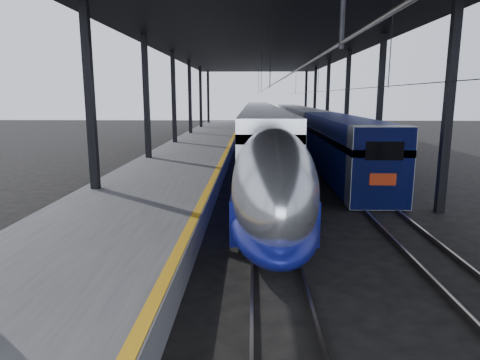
{
  "coord_description": "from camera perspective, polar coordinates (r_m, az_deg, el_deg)",
  "views": [
    {
      "loc": [
        1.28,
        -13.67,
        5.07
      ],
      "look_at": [
        0.81,
        2.02,
        2.0
      ],
      "focal_mm": 32.0,
      "sensor_mm": 36.0,
      "label": 1
    }
  ],
  "objects": [
    {
      "name": "tgv_train",
      "position": [
        41.75,
        2.71,
        6.78
      ],
      "size": [
        2.93,
        65.2,
        4.2
      ],
      "color": "#B5B7BC",
      "rests_on": "ground"
    },
    {
      "name": "rails",
      "position": [
        34.19,
        7.1,
        2.59
      ],
      "size": [
        6.52,
        80.0,
        0.16
      ],
      "color": "slate",
      "rests_on": "ground"
    },
    {
      "name": "second_train",
      "position": [
        46.35,
        8.86,
        7.04
      ],
      "size": [
        2.76,
        56.05,
        3.8
      ],
      "color": "navy",
      "rests_on": "ground"
    },
    {
      "name": "platform",
      "position": [
        34.31,
        -6.33,
        3.34
      ],
      "size": [
        6.0,
        80.0,
        1.0
      ],
      "primitive_type": "cube",
      "color": "#4C4C4F",
      "rests_on": "ground"
    },
    {
      "name": "canopy",
      "position": [
        33.92,
        2.88,
        17.9
      ],
      "size": [
        18.0,
        75.0,
        9.47
      ],
      "color": "black",
      "rests_on": "ground"
    },
    {
      "name": "ground",
      "position": [
        14.63,
        -3.46,
        -9.22
      ],
      "size": [
        160.0,
        160.0,
        0.0
      ],
      "primitive_type": "plane",
      "color": "black",
      "rests_on": "ground"
    },
    {
      "name": "yellow_strip",
      "position": [
        33.97,
        -1.65,
        4.19
      ],
      "size": [
        0.3,
        80.0,
        0.01
      ],
      "primitive_type": "cube",
      "color": "orange",
      "rests_on": "platform"
    }
  ]
}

